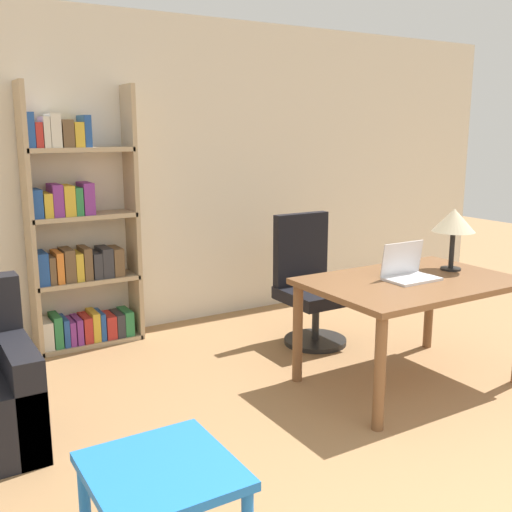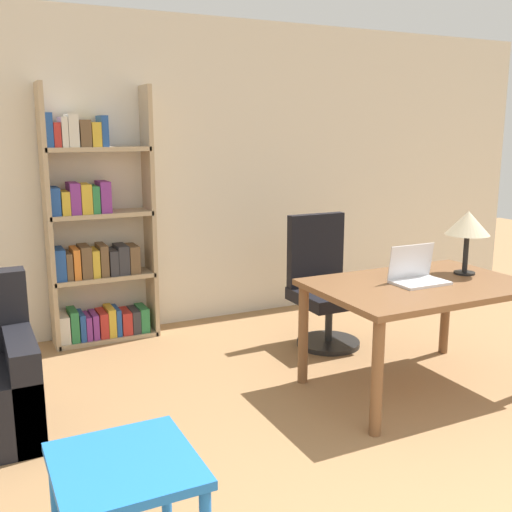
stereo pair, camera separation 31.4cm
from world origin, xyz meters
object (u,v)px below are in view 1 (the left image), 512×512
(bookshelf, at_px, (77,241))
(desk, at_px, (411,293))
(office_chair, at_px, (310,286))
(laptop, at_px, (408,271))
(table_lamp, at_px, (454,222))
(side_table_blue, at_px, (162,491))

(bookshelf, bearing_deg, desk, -47.75)
(desk, xyz_separation_m, office_chair, (-0.09, 1.04, -0.17))
(desk, relative_size, laptop, 3.96)
(table_lamp, bearing_deg, side_table_blue, -158.67)
(table_lamp, height_order, bookshelf, bookshelf)
(office_chair, xyz_separation_m, side_table_blue, (-2.15, -2.03, -0.02))
(laptop, relative_size, bookshelf, 0.17)
(laptop, height_order, bookshelf, bookshelf)
(desk, relative_size, side_table_blue, 2.54)
(table_lamp, distance_m, office_chair, 1.28)
(laptop, distance_m, table_lamp, 0.56)
(side_table_blue, relative_size, bookshelf, 0.27)
(table_lamp, relative_size, side_table_blue, 0.80)
(laptop, height_order, side_table_blue, laptop)
(laptop, xyz_separation_m, side_table_blue, (-2.22, -1.01, -0.34))
(desk, xyz_separation_m, table_lamp, (0.45, 0.06, 0.45))
(table_lamp, xyz_separation_m, office_chair, (-0.54, 0.98, -0.62))
(laptop, distance_m, bookshelf, 2.57)
(table_lamp, relative_size, office_chair, 0.42)
(desk, distance_m, table_lamp, 0.64)
(desk, distance_m, laptop, 0.15)
(side_table_blue, distance_m, bookshelf, 2.98)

